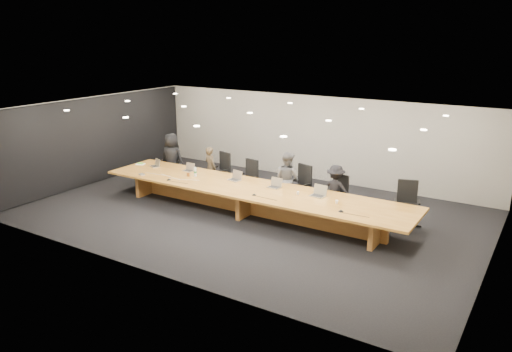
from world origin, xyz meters
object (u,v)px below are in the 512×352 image
at_px(person_a, 172,158).
at_px(laptop_b, 188,167).
at_px(chair_far_right, 407,204).
at_px(mic_center, 254,195).
at_px(amber_mug, 188,175).
at_px(laptop_d, 274,183).
at_px(water_bottle, 195,172).
at_px(mic_right, 341,211).
at_px(chair_mid_left, 247,178).
at_px(mic_left, 169,179).
at_px(chair_right, 336,194).
at_px(conference_table, 250,196).
at_px(person_c, 287,179).
at_px(laptop_e, 318,191).
at_px(person_d, 335,190).
at_px(paper_cup_near, 298,193).
at_px(chair_left, 219,171).
at_px(paper_cup_far, 337,202).
at_px(chair_mid_right, 299,185).
at_px(laptop_c, 234,176).
at_px(av_box, 142,174).
at_px(person_b, 210,168).
at_px(laptop_a, 154,163).
at_px(chair_far_left, 169,164).

height_order(person_a, laptop_b, person_a).
xyz_separation_m(chair_far_right, mic_center, (-3.42, -1.80, 0.16)).
distance_m(chair_far_right, amber_mug, 6.13).
distance_m(laptop_d, water_bottle, 2.52).
distance_m(water_bottle, mic_right, 4.79).
height_order(chair_mid_left, laptop_d, chair_mid_left).
xyz_separation_m(laptop_b, mic_left, (0.13, -1.01, -0.11)).
xyz_separation_m(chair_right, person_a, (-5.71, -0.13, 0.28)).
height_order(conference_table, water_bottle, water_bottle).
bearing_deg(water_bottle, person_c, 22.55).
relative_size(chair_right, laptop_b, 3.51).
height_order(conference_table, laptop_e, laptop_e).
bearing_deg(chair_mid_left, chair_far_right, 13.09).
relative_size(person_d, paper_cup_near, 17.54).
bearing_deg(chair_left, paper_cup_far, 1.46).
bearing_deg(chair_right, chair_mid_right, -173.29).
bearing_deg(laptop_c, person_d, 27.59).
relative_size(paper_cup_near, av_box, 0.46).
distance_m(person_a, person_b, 1.49).
relative_size(person_b, amber_mug, 13.54).
xyz_separation_m(person_a, laptop_c, (3.00, -0.80, 0.06)).
bearing_deg(laptop_e, person_c, 153.21).
height_order(person_b, amber_mug, person_b).
relative_size(person_d, mic_center, 11.61).
bearing_deg(laptop_c, chair_left, 151.74).
xyz_separation_m(chair_left, amber_mug, (-0.12, -1.36, 0.20)).
height_order(chair_right, laptop_d, chair_right).
bearing_deg(paper_cup_far, conference_table, -179.37).
bearing_deg(chair_left, chair_far_right, 17.40).
relative_size(laptop_a, mic_left, 2.40).
bearing_deg(person_b, laptop_a, 54.80).
bearing_deg(person_c, av_box, 39.53).
xyz_separation_m(chair_right, av_box, (-5.35, -1.88, 0.22)).
bearing_deg(chair_far_left, chair_right, -17.36).
height_order(chair_mid_right, laptop_c, chair_mid_right).
height_order(chair_right, person_a, person_a).
bearing_deg(chair_left, laptop_e, 2.31).
bearing_deg(amber_mug, mic_right, -5.02).
distance_m(laptop_d, mic_right, 2.38).
bearing_deg(laptop_b, person_d, 11.12).
xyz_separation_m(conference_table, chair_mid_right, (0.81, 1.30, 0.08)).
xyz_separation_m(laptop_d, mic_center, (-0.12, -0.82, -0.12)).
xyz_separation_m(person_b, amber_mug, (0.15, -1.26, 0.12)).
xyz_separation_m(laptop_c, paper_cup_near, (2.11, -0.19, -0.10)).
xyz_separation_m(chair_far_right, mic_right, (-1.06, -1.76, 0.16)).
xyz_separation_m(laptop_a, mic_center, (4.14, -0.77, -0.11)).
xyz_separation_m(chair_left, paper_cup_far, (4.49, -1.30, 0.19)).
height_order(water_bottle, mic_center, water_bottle).
relative_size(chair_far_left, av_box, 7.06).
bearing_deg(laptop_d, amber_mug, -169.81).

